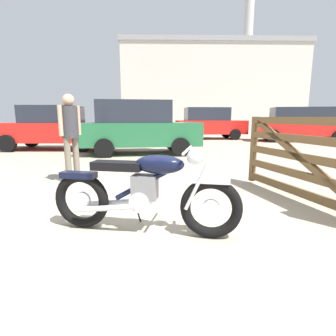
{
  "coord_description": "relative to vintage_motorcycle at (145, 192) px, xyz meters",
  "views": [
    {
      "loc": [
        0.48,
        -2.93,
        1.24
      ],
      "look_at": [
        0.33,
        0.23,
        0.63
      ],
      "focal_mm": 28.51,
      "sensor_mm": 36.0,
      "label": 1
    }
  ],
  "objects": [
    {
      "name": "timber_gate",
      "position": [
        2.22,
        0.91,
        0.25
      ],
      "size": [
        0.96,
        2.44,
        1.6
      ],
      "rotation": [
        0.0,
        0.0,
        1.91
      ],
      "color": "brown",
      "rests_on": "ground_plane"
    },
    {
      "name": "red_hatchback_near",
      "position": [
        1.99,
        12.92,
        0.47
      ],
      "size": [
        4.09,
        2.22,
        1.78
      ],
      "rotation": [
        0.0,
        0.0,
        0.14
      ],
      "color": "black",
      "rests_on": "ground_plane"
    },
    {
      "name": "pale_sedan_back",
      "position": [
        -1.05,
        6.38,
        0.47
      ],
      "size": [
        4.13,
        2.35,
        1.78
      ],
      "rotation": [
        0.0,
        0.0,
        0.18
      ],
      "color": "black",
      "rests_on": "ground_plane"
    },
    {
      "name": "vintage_motorcycle",
      "position": [
        0.0,
        0.0,
        0.0
      ],
      "size": [
        2.07,
        0.68,
        0.94
      ],
      "rotation": [
        0.0,
        0.0,
        -0.14
      ],
      "color": "black",
      "rests_on": "ground_plane"
    },
    {
      "name": "industrial_building",
      "position": [
        3.59,
        32.81,
        4.31
      ],
      "size": [
        21.18,
        14.23,
        18.88
      ],
      "rotation": [
        0.0,
        0.0,
        0.07
      ],
      "color": "beige",
      "rests_on": "ground_plane"
    },
    {
      "name": "bystander",
      "position": [
        -1.69,
        2.2,
        0.57
      ],
      "size": [
        0.3,
        0.4,
        1.66
      ],
      "rotation": [
        0.0,
        0.0,
        5.72
      ],
      "color": "#706656",
      "rests_on": "ground_plane"
    },
    {
      "name": "blue_hatchback_right",
      "position": [
        -4.56,
        7.48,
        0.38
      ],
      "size": [
        4.27,
        2.07,
        1.67
      ],
      "rotation": [
        0.0,
        0.0,
        0.04
      ],
      "color": "black",
      "rests_on": "ground_plane"
    },
    {
      "name": "white_estate_far",
      "position": [
        -2.66,
        17.27,
        0.47
      ],
      "size": [
        4.04,
        2.11,
        1.78
      ],
      "rotation": [
        0.0,
        0.0,
        -0.1
      ],
      "color": "black",
      "rests_on": "ground_plane"
    },
    {
      "name": "ground_plane",
      "position": [
        -0.1,
        0.2,
        -0.45
      ],
      "size": [
        80.0,
        80.0,
        0.0
      ],
      "primitive_type": "plane",
      "color": "tan"
    },
    {
      "name": "silver_sedan_mid",
      "position": [
        6.67,
        11.51,
        0.49
      ],
      "size": [
        4.89,
        2.42,
        1.74
      ],
      "rotation": [
        0.0,
        0.0,
        3.01
      ],
      "color": "black",
      "rests_on": "ground_plane"
    }
  ]
}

